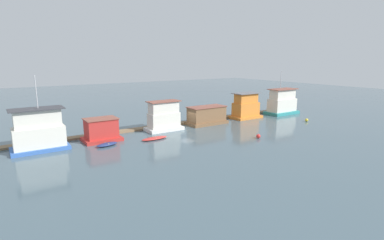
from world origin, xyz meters
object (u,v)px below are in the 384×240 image
(houseboat_red, at_px, (101,130))
(dinghy_red, at_px, (154,138))
(houseboat_brown, at_px, (207,116))
(houseboat_orange, at_px, (246,107))
(houseboat_blue, at_px, (39,132))
(houseboat_teal, at_px, (282,103))
(buoy_red, at_px, (258,136))
(houseboat_white, at_px, (164,117))
(buoy_yellow, at_px, (307,120))
(dinghy_navy, at_px, (107,144))

(houseboat_red, bearing_deg, dinghy_red, -29.91)
(houseboat_brown, xyz_separation_m, houseboat_orange, (9.85, 0.19, 0.66))
(dinghy_red, bearing_deg, houseboat_red, 150.09)
(houseboat_blue, xyz_separation_m, houseboat_red, (8.09, 0.21, -0.91))
(houseboat_teal, height_order, dinghy_red, houseboat_teal)
(houseboat_blue, xyz_separation_m, buoy_red, (27.88, -11.57, -2.12))
(dinghy_red, bearing_deg, houseboat_white, 47.76)
(houseboat_teal, height_order, buoy_red, houseboat_teal)
(houseboat_blue, relative_size, buoy_yellow, 16.46)
(dinghy_red, bearing_deg, dinghy_navy, 175.05)
(houseboat_white, bearing_deg, houseboat_teal, -1.61)
(houseboat_white, relative_size, buoy_yellow, 10.30)
(houseboat_brown, bearing_deg, houseboat_red, -178.19)
(houseboat_blue, relative_size, houseboat_teal, 1.05)
(houseboat_brown, height_order, buoy_yellow, houseboat_brown)
(houseboat_red, bearing_deg, houseboat_white, 3.34)
(houseboat_white, distance_m, dinghy_navy, 11.70)
(houseboat_red, distance_m, houseboat_white, 10.62)
(houseboat_blue, height_order, dinghy_navy, houseboat_blue)
(houseboat_white, height_order, buoy_red, houseboat_white)
(houseboat_red, bearing_deg, dinghy_navy, -95.47)
(houseboat_teal, bearing_deg, dinghy_navy, -175.61)
(buoy_yellow, distance_m, buoy_red, 16.88)
(houseboat_red, distance_m, dinghy_red, 7.71)
(buoy_red, bearing_deg, houseboat_red, 149.25)
(houseboat_red, xyz_separation_m, buoy_yellow, (36.30, -8.26, -1.24))
(houseboat_teal, xyz_separation_m, dinghy_red, (-32.29, -3.61, -2.21))
(houseboat_blue, height_order, houseboat_red, houseboat_blue)
(houseboat_white, xyz_separation_m, houseboat_teal, (28.29, -0.80, 0.19))
(houseboat_orange, bearing_deg, houseboat_brown, -178.88)
(houseboat_blue, bearing_deg, buoy_red, -22.54)
(houseboat_white, distance_m, dinghy_red, 6.28)
(houseboat_white, relative_size, dinghy_red, 1.46)
(houseboat_brown, xyz_separation_m, dinghy_red, (-12.78, -4.40, -1.37))
(houseboat_blue, bearing_deg, dinghy_red, -13.71)
(houseboat_brown, relative_size, houseboat_teal, 0.81)
(houseboat_blue, relative_size, houseboat_orange, 1.57)
(houseboat_red, xyz_separation_m, houseboat_brown, (19.36, 0.61, 0.02))
(houseboat_red, xyz_separation_m, houseboat_teal, (38.87, -0.18, 0.86))
(buoy_red, bearing_deg, houseboat_orange, 53.17)
(houseboat_brown, distance_m, houseboat_teal, 19.54)
(houseboat_white, distance_m, houseboat_teal, 28.30)
(houseboat_blue, xyz_separation_m, houseboat_teal, (46.95, 0.03, -0.05))
(buoy_red, bearing_deg, houseboat_teal, 31.29)
(houseboat_white, distance_m, houseboat_orange, 18.63)
(houseboat_red, bearing_deg, houseboat_brown, 1.81)
(houseboat_blue, bearing_deg, houseboat_white, 2.53)
(buoy_yellow, height_order, buoy_red, buoy_red)
(buoy_red, bearing_deg, dinghy_red, 148.83)
(buoy_yellow, bearing_deg, houseboat_orange, 128.05)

